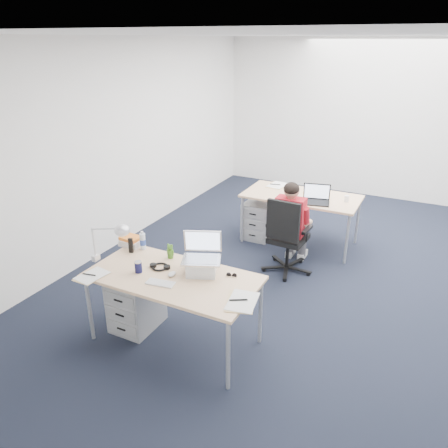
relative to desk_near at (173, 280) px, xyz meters
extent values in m
plane|color=black|center=(1.05, 1.86, -0.68)|extent=(7.00, 7.00, 0.00)
cube|color=white|center=(1.05, 5.36, 0.72)|extent=(6.00, 0.02, 2.80)
cube|color=white|center=(1.05, -1.64, 0.72)|extent=(6.00, 0.02, 2.80)
cube|color=white|center=(-1.95, 1.86, 0.72)|extent=(0.02, 7.00, 2.80)
cube|color=white|center=(1.05, 1.86, 2.12)|extent=(6.00, 7.00, 0.01)
cube|color=tan|center=(0.00, 0.00, 0.03)|extent=(1.60, 0.80, 0.03)
cylinder|color=#B7BABC|center=(-0.75, -0.35, -0.33)|extent=(0.04, 0.04, 0.70)
cylinder|color=#B7BABC|center=(0.75, -0.35, -0.33)|extent=(0.04, 0.04, 0.70)
cylinder|color=#B7BABC|center=(-0.75, 0.35, -0.33)|extent=(0.04, 0.04, 0.70)
cylinder|color=#B7BABC|center=(0.75, 0.35, -0.33)|extent=(0.04, 0.04, 0.70)
cube|color=tan|center=(0.38, 2.72, 0.03)|extent=(1.60, 0.80, 0.03)
cylinder|color=#B7BABC|center=(-0.37, 2.37, -0.33)|extent=(0.04, 0.04, 0.70)
cylinder|color=#B7BABC|center=(1.13, 2.37, -0.33)|extent=(0.04, 0.04, 0.70)
cylinder|color=#B7BABC|center=(-0.37, 3.07, -0.33)|extent=(0.04, 0.04, 0.70)
cylinder|color=#B7BABC|center=(1.13, 3.07, -0.33)|extent=(0.04, 0.04, 0.70)
cylinder|color=black|center=(0.51, 1.85, -0.44)|extent=(0.04, 0.04, 0.39)
cube|color=black|center=(0.51, 1.85, -0.23)|extent=(0.45, 0.45, 0.07)
cube|color=black|center=(0.50, 1.64, 0.08)|extent=(0.41, 0.07, 0.49)
cube|color=#B41924|center=(0.51, 1.87, 0.06)|extent=(0.36, 0.19, 0.49)
sphere|color=tan|center=(0.51, 1.87, 0.39)|extent=(0.19, 0.19, 0.19)
cube|color=#A3A6A8|center=(-0.48, 0.03, -0.41)|extent=(0.40, 0.50, 0.55)
cube|color=#A3A6A8|center=(-0.22, 2.66, -0.41)|extent=(0.40, 0.50, 0.55)
cube|color=white|center=(-0.02, -0.17, 0.05)|extent=(0.27, 0.14, 0.01)
ellipsoid|color=white|center=(-0.01, 0.00, 0.06)|extent=(0.07, 0.10, 0.04)
cylinder|color=#141540|center=(-0.33, -0.08, 0.10)|extent=(0.08, 0.08, 0.11)
cylinder|color=silver|center=(-0.58, 0.34, 0.15)|extent=(0.07, 0.07, 0.20)
cube|color=silver|center=(-0.75, 0.35, 0.10)|extent=(0.24, 0.19, 0.10)
cube|color=black|center=(-0.64, 0.21, 0.13)|extent=(0.05, 0.04, 0.16)
cube|color=#DDBC7F|center=(-0.67, -0.35, 0.05)|extent=(0.23, 0.30, 0.01)
cube|color=#DDBC7F|center=(0.75, -0.11, 0.05)|extent=(0.30, 0.37, 0.01)
cylinder|color=white|center=(1.00, 2.74, 0.09)|extent=(0.08, 0.08, 0.09)
cube|color=white|center=(-0.08, 2.97, 0.05)|extent=(0.26, 0.35, 0.01)
camera|label=1|loc=(2.02, -2.94, 2.08)|focal=35.00mm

